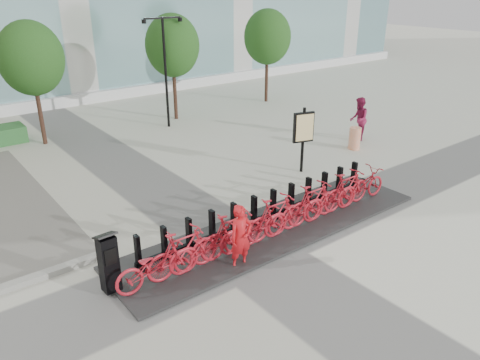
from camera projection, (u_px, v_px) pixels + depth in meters
ground at (245, 249)px, 12.24m from camera, size 120.00×120.00×0.00m
tree_1 at (31, 59)px, 18.72m from camera, size 2.60×2.60×5.10m
tree_2 at (172, 46)px, 22.37m from camera, size 2.60×2.60×5.10m
tree_3 at (267, 37)px, 25.73m from camera, size 2.60×2.60×5.10m
streetlamp at (165, 60)px, 21.26m from camera, size 2.00×0.20×5.00m
dock_pad at (274, 228)px, 13.18m from camera, size 9.60×2.40×0.08m
dock_rail_posts at (265, 207)px, 13.37m from camera, size 8.02×0.50×0.85m
bike_0 at (155, 264)px, 10.51m from camera, size 1.97×0.69×1.04m
bike_1 at (183, 252)px, 10.89m from camera, size 1.92×0.54×1.15m
bike_2 at (208, 244)px, 11.32m from camera, size 1.97×0.69×1.04m
bike_3 at (232, 233)px, 11.70m from camera, size 1.92×0.54×1.15m
bike_4 at (254, 227)px, 12.13m from camera, size 1.97×0.69×1.04m
bike_5 at (275, 217)px, 12.51m from camera, size 1.92×0.54×1.15m
bike_6 at (295, 211)px, 12.94m from camera, size 1.97×0.69×1.04m
bike_7 at (313, 202)px, 13.32m from camera, size 1.92×0.54×1.15m
bike_8 at (330, 198)px, 13.74m from camera, size 1.97×0.69×1.04m
bike_9 at (347, 190)px, 14.13m from camera, size 1.92×0.54×1.15m
bike_10 at (362, 185)px, 14.55m from camera, size 1.97×0.69×1.04m
kiosk at (109, 263)px, 10.24m from camera, size 0.47×0.40×1.48m
worker_red at (241, 237)px, 11.17m from camera, size 0.62×0.41×1.66m
pedestrian at (359, 119)px, 20.19m from camera, size 1.17×1.14×1.90m
construction_barrel at (355, 138)px, 19.32m from camera, size 0.55×0.55×0.92m
map_sign at (303, 130)px, 16.58m from camera, size 0.78×0.33×2.40m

